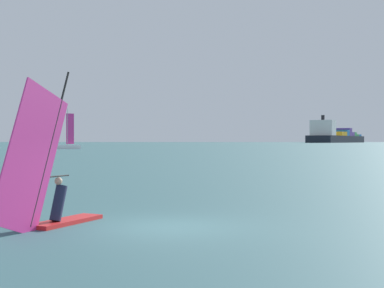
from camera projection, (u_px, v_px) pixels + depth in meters
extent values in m
plane|color=#386066|center=(165.00, 227.00, 14.71)|extent=(4000.00, 4000.00, 0.00)
cube|color=red|center=(66.00, 221.00, 15.35)|extent=(1.39, 2.66, 0.12)
cylinder|color=black|center=(50.00, 146.00, 14.71)|extent=(0.50, 1.61, 4.29)
cube|color=#D8338C|center=(31.00, 158.00, 14.04)|extent=(0.85, 2.88, 4.25)
cylinder|color=black|center=(49.00, 177.00, 14.66)|extent=(0.50, 1.67, 0.04)
cylinder|color=#191E38|center=(58.00, 203.00, 15.03)|extent=(0.47, 0.67, 1.06)
sphere|color=tan|center=(58.00, 181.00, 15.03)|extent=(0.22, 0.22, 0.22)
cube|color=black|center=(337.00, 139.00, 685.74)|extent=(86.41, 161.59, 8.65)
cube|color=silver|center=(323.00, 128.00, 633.12)|extent=(31.48, 25.94, 18.44)
cylinder|color=black|center=(323.00, 118.00, 633.04)|extent=(4.00, 4.00, 6.00)
cube|color=gold|center=(332.00, 134.00, 667.19)|extent=(29.38, 20.30, 5.20)
cube|color=gold|center=(335.00, 134.00, 677.91)|extent=(29.38, 20.30, 5.20)
cube|color=#1E66AD|center=(338.00, 133.00, 688.62)|extent=(29.38, 20.30, 7.80)
cube|color=#59388C|center=(341.00, 132.00, 699.32)|extent=(29.38, 20.30, 10.40)
cube|color=#59388C|center=(343.00, 134.00, 710.05)|extent=(29.38, 20.30, 5.20)
cube|color=#2D8C47|center=(346.00, 134.00, 720.77)|extent=(29.38, 20.30, 5.20)
cube|color=#2D8C47|center=(348.00, 135.00, 731.49)|extent=(29.38, 20.30, 2.60)
cube|color=#1E66AD|center=(351.00, 135.00, 742.21)|extent=(29.38, 20.30, 2.60)
cube|color=#60665B|center=(262.00, 138.00, 1447.93)|extent=(957.87, 581.63, 22.53)
cube|color=white|center=(68.00, 147.00, 155.57)|extent=(6.82, 6.89, 1.11)
cylinder|color=#B2B2B7|center=(68.00, 127.00, 155.53)|extent=(0.16, 0.16, 10.72)
cube|color=#D8338C|center=(70.00, 129.00, 156.00)|extent=(1.74, 1.77, 9.00)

